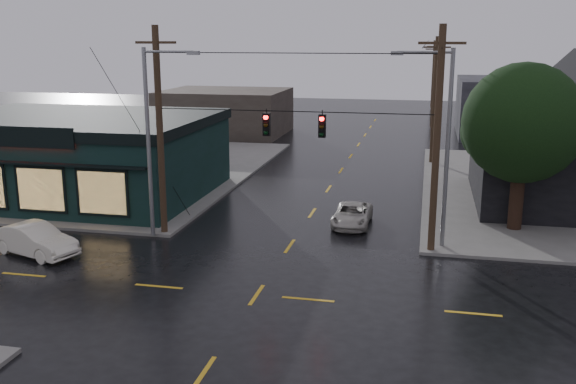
% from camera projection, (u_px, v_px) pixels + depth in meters
% --- Properties ---
extents(ground_plane, '(160.00, 160.00, 0.00)m').
position_uv_depth(ground_plane, '(257.00, 295.00, 24.51)').
color(ground_plane, black).
extents(sidewalk_nw, '(28.00, 28.00, 0.15)m').
position_uv_depth(sidewalk_nw, '(67.00, 169.00, 47.62)').
color(sidewalk_nw, slate).
rests_on(sidewalk_nw, ground).
extents(pizza_shop, '(16.30, 12.34, 4.90)m').
position_uv_depth(pizza_shop, '(75.00, 155.00, 39.30)').
color(pizza_shop, black).
rests_on(pizza_shop, ground).
extents(corner_tree, '(5.90, 5.90, 8.32)m').
position_uv_depth(corner_tree, '(523.00, 124.00, 31.26)').
color(corner_tree, black).
rests_on(corner_tree, ground).
extents(utility_pole_nw, '(2.00, 0.32, 10.15)m').
position_uv_depth(utility_pole_nw, '(165.00, 234.00, 32.03)').
color(utility_pole_nw, '#332116').
rests_on(utility_pole_nw, ground).
extents(utility_pole_ne, '(2.00, 0.32, 10.15)m').
position_uv_depth(utility_pole_ne, '(431.00, 252.00, 29.34)').
color(utility_pole_ne, '#332116').
rests_on(utility_pole_ne, ground).
extents(utility_pole_far_a, '(2.00, 0.32, 9.65)m').
position_uv_depth(utility_pole_far_a, '(431.00, 164.00, 49.75)').
color(utility_pole_far_a, '#332116').
rests_on(utility_pole_far_a, ground).
extents(utility_pole_far_b, '(2.00, 0.32, 9.15)m').
position_uv_depth(utility_pole_far_b, '(431.00, 129.00, 68.74)').
color(utility_pole_far_b, '#332116').
rests_on(utility_pole_far_b, ground).
extents(utility_pole_far_c, '(2.00, 0.32, 9.15)m').
position_uv_depth(utility_pole_far_c, '(431.00, 109.00, 87.73)').
color(utility_pole_far_c, '#332116').
rests_on(utility_pole_far_c, ground).
extents(span_signal_assembly, '(13.00, 0.48, 1.23)m').
position_uv_depth(span_signal_assembly, '(294.00, 125.00, 29.32)').
color(span_signal_assembly, black).
rests_on(span_signal_assembly, ground).
extents(streetlight_nw, '(5.40, 0.30, 9.15)m').
position_uv_depth(streetlight_nw, '(153.00, 238.00, 31.43)').
color(streetlight_nw, gray).
rests_on(streetlight_nw, ground).
extents(streetlight_ne, '(5.40, 0.30, 9.15)m').
position_uv_depth(streetlight_ne, '(442.00, 248.00, 29.90)').
color(streetlight_ne, gray).
rests_on(streetlight_ne, ground).
extents(bg_building_west, '(12.00, 10.00, 4.40)m').
position_uv_depth(bg_building_west, '(225.00, 112.00, 64.87)').
color(bg_building_west, '#372E28').
rests_on(bg_building_west, ground).
extents(bg_building_east, '(14.00, 12.00, 5.60)m').
position_uv_depth(bg_building_east, '(531.00, 108.00, 63.26)').
color(bg_building_east, black).
rests_on(bg_building_east, ground).
extents(sedan_cream, '(4.59, 2.81, 1.43)m').
position_uv_depth(sedan_cream, '(35.00, 240.00, 28.83)').
color(sedan_cream, silver).
rests_on(sedan_cream, ground).
extents(suv_silver, '(1.87, 4.03, 1.12)m').
position_uv_depth(suv_silver, '(352.00, 215.00, 33.47)').
color(suv_silver, '#B0ACA3').
rests_on(suv_silver, ground).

